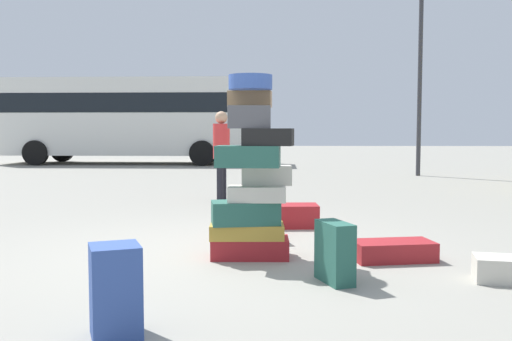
% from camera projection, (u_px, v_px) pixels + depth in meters
% --- Properties ---
extents(ground_plane, '(80.00, 80.00, 0.00)m').
position_uv_depth(ground_plane, '(225.00, 255.00, 5.73)').
color(ground_plane, gray).
extents(suitcase_tower, '(0.83, 0.67, 1.80)m').
position_uv_depth(suitcase_tower, '(251.00, 185.00, 5.53)').
color(suitcase_tower, maroon).
rests_on(suitcase_tower, ground).
extents(suitcase_maroon_right_side, '(0.76, 0.47, 0.29)m').
position_uv_depth(suitcase_maroon_right_side, '(289.00, 216.00, 7.39)').
color(suitcase_maroon_right_side, maroon).
rests_on(suitcase_maroon_right_side, ground).
extents(suitcase_maroon_foreground_near, '(0.83, 0.52, 0.19)m').
position_uv_depth(suitcase_maroon_foreground_near, '(393.00, 251.00, 5.50)').
color(suitcase_maroon_foreground_near, maroon).
rests_on(suitcase_maroon_foreground_near, ground).
extents(suitcase_navy_left_side, '(0.39, 0.39, 0.57)m').
position_uv_depth(suitcase_navy_left_side, '(115.00, 291.00, 3.45)').
color(suitcase_navy_left_side, '#334F99').
rests_on(suitcase_navy_left_side, ground).
extents(suitcase_maroon_foreground_far, '(0.40, 0.43, 0.54)m').
position_uv_depth(suitcase_maroon_foreground_far, '(252.00, 216.00, 6.54)').
color(suitcase_maroon_foreground_far, maroon).
rests_on(suitcase_maroon_foreground_far, ground).
extents(suitcase_teal_upright_blue, '(0.32, 0.45, 0.51)m').
position_uv_depth(suitcase_teal_upright_blue, '(335.00, 252.00, 4.69)').
color(suitcase_teal_upright_blue, '#26594C').
rests_on(suitcase_teal_upright_blue, ground).
extents(person_bearded_onlooker, '(0.30, 0.34, 1.60)m').
position_uv_depth(person_bearded_onlooker, '(221.00, 148.00, 10.09)').
color(person_bearded_onlooker, black).
rests_on(person_bearded_onlooker, ground).
extents(parked_bus, '(9.28, 2.83, 3.15)m').
position_uv_depth(parked_bus, '(127.00, 115.00, 21.30)').
color(parked_bus, silver).
rests_on(parked_bus, ground).
extents(lamp_post, '(0.36, 0.36, 6.49)m').
position_uv_depth(lamp_post, '(421.00, 22.00, 15.43)').
color(lamp_post, '#333338').
rests_on(lamp_post, ground).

